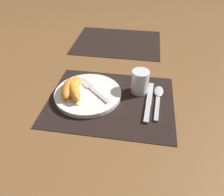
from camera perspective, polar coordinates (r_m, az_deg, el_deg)
name	(u,v)px	position (r m, az deg, el deg)	size (l,w,h in m)	color
ground_plane	(111,101)	(0.78, -0.34, -0.73)	(3.00, 3.00, 0.00)	brown
placemat	(111,100)	(0.77, -0.34, -0.61)	(0.44, 0.34, 0.00)	black
placemat_far	(117,42)	(1.18, 1.42, 14.41)	(0.44, 0.34, 0.00)	black
plate	(88,94)	(0.79, -6.29, 1.09)	(0.24, 0.24, 0.02)	white
juice_glass	(140,83)	(0.80, 7.29, 3.93)	(0.06, 0.06, 0.09)	silver
knife	(149,102)	(0.77, 9.59, -1.04)	(0.03, 0.22, 0.01)	#BCBCC1
spoon	(158,96)	(0.80, 12.00, 0.64)	(0.04, 0.19, 0.01)	#BCBCC1
fork	(91,88)	(0.80, -5.47, 2.57)	(0.15, 0.14, 0.00)	#BCBCC1
citrus_wedge_0	(73,86)	(0.80, -10.21, 3.08)	(0.06, 0.12, 0.03)	#F4DB84
citrus_wedge_1	(68,89)	(0.78, -11.32, 2.23)	(0.06, 0.13, 0.04)	#F4DB84
citrus_wedge_2	(74,92)	(0.77, -9.93, 1.66)	(0.09, 0.12, 0.04)	#F4DB84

